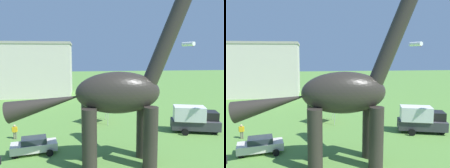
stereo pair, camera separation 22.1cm
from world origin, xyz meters
TOP-DOWN VIEW (x-y plane):
  - dinosaur_sculpture at (-0.74, 4.62)m, footprint 16.44×3.48m
  - parked_sedan_left at (-8.22, 7.83)m, footprint 4.47×2.57m
  - parked_box_truck at (9.81, 11.65)m, footprint 5.96×3.55m
  - person_watching_child at (-11.09, 12.06)m, footprint 0.61×0.27m
  - festival_canopy_tent at (-1.57, 17.19)m, footprint 3.15×3.15m
  - kite_high_right at (14.65, 23.61)m, footprint 2.50×2.62m
  - background_building_block at (-14.24, 41.93)m, footprint 17.02×11.51m

SIDE VIEW (x-z plane):
  - parked_sedan_left at x=-8.22m, z-range 0.03..1.58m
  - person_watching_child at x=-11.09m, z-range 0.17..1.81m
  - parked_box_truck at x=9.81m, z-range 0.05..3.25m
  - festival_canopy_tent at x=-1.57m, z-range 1.04..4.04m
  - background_building_block at x=-14.24m, z-range 0.01..12.16m
  - dinosaur_sculpture at x=-0.74m, z-range -2.38..14.81m
  - kite_high_right at x=14.65m, z-range 10.77..11.51m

